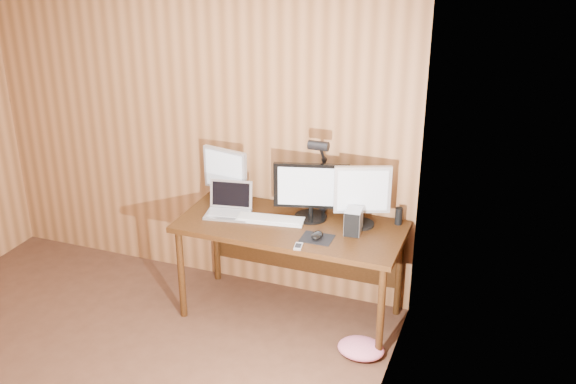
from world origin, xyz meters
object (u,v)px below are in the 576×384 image
Objects in this scene: monitor_center at (311,191)px; laptop at (229,206)px; monitor_left at (225,174)px; monitor_right at (362,194)px; desk at (294,235)px; keyboard at (271,219)px; phone at (298,246)px; hard_drive at (353,221)px; speaker at (399,216)px; desk_lamp at (321,165)px; mouse at (317,235)px.

laptop is (-0.59, -0.12, -0.16)m from monitor_center.
monitor_right is (1.06, -0.04, 0.01)m from monitor_left.
desk is 3.81× the size of monitor_left.
keyboard is 0.44m from phone.
monitor_right is at bearing 8.75° from monitor_left.
monitor_left is 1.07m from monitor_right.
laptop is at bearing 175.01° from hard_drive.
phone is 0.84× the size of speaker.
speaker is (0.71, 0.20, 0.18)m from desk.
speaker is (0.87, 0.27, 0.05)m from keyboard.
monitor_center is 0.70m from monitor_left.
desk_lamp is (-0.33, 0.07, 0.15)m from monitor_right.
desk_lamp reaches higher than monitor_right.
phone is 0.17× the size of desk_lamp.
phone is 0.79m from speaker.
mouse is at bearing -147.72° from monitor_right.
hard_drive is 0.47m from desk_lamp.
desk_lamp is at bearing 28.59° from keyboard.
desk_lamp is (0.30, 0.23, 0.37)m from keyboard.
phone is (0.76, -0.51, -0.22)m from monitor_left.
phone is at bearing -123.82° from mouse.
desk is 0.50m from hard_drive.
desk_lamp is at bearing 97.20° from mouse.
monitor_center is 4.49× the size of mouse.
monitor_left is 0.85× the size of keyboard.
monitor_left is at bearing 149.70° from mouse.
desk_lamp is (0.14, 0.16, 0.51)m from desk.
monitor_right is 0.20m from hard_drive.
monitor_right reaches higher than monitor_center.
laptop is 2.04× the size of hard_drive.
monitor_right is 0.71× the size of desk_lamp.
desk is 0.36m from mouse.
speaker is (0.47, 0.41, 0.04)m from mouse.
hard_drive reaches higher than speaker.
keyboard is at bearing 173.08° from monitor_right.
monitor_right reaches higher than hard_drive.
monitor_left reaches higher than laptop.
monitor_right is 0.98m from laptop.
hard_drive is (1.04, -0.18, -0.14)m from monitor_left.
mouse is at bearing -28.83° from keyboard.
mouse reaches higher than keyboard.
monitor_center reaches higher than phone.
monitor_center is at bearing 20.71° from keyboard.
monitor_center is 4.20× the size of speaker.
mouse is at bearing -138.44° from speaker.
monitor_left is 4.03× the size of phone.
monitor_center reaches higher than desk.
speaker is 0.65m from desk_lamp.
keyboard is 0.80× the size of desk_lamp.
keyboard is at bearing -14.53° from laptop.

